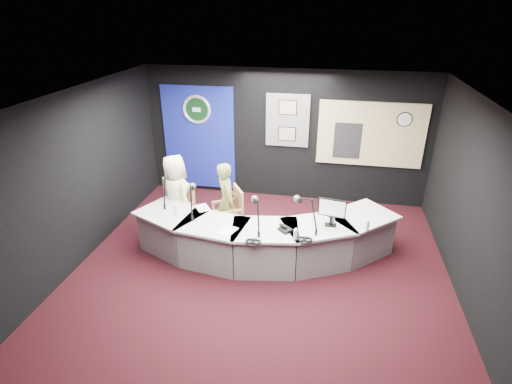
% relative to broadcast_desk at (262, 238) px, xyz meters
% --- Properties ---
extents(ground, '(6.00, 6.00, 0.00)m').
position_rel_broadcast_desk_xyz_m(ground, '(0.05, -0.55, -0.38)').
color(ground, black).
rests_on(ground, ground).
extents(ceiling, '(6.00, 6.00, 0.02)m').
position_rel_broadcast_desk_xyz_m(ceiling, '(0.05, -0.55, 2.42)').
color(ceiling, silver).
rests_on(ceiling, ground).
extents(wall_back, '(6.00, 0.02, 2.80)m').
position_rel_broadcast_desk_xyz_m(wall_back, '(0.05, 2.45, 1.02)').
color(wall_back, black).
rests_on(wall_back, ground).
extents(wall_front, '(6.00, 0.02, 2.80)m').
position_rel_broadcast_desk_xyz_m(wall_front, '(0.05, -3.55, 1.02)').
color(wall_front, black).
rests_on(wall_front, ground).
extents(wall_left, '(0.02, 6.00, 2.80)m').
position_rel_broadcast_desk_xyz_m(wall_left, '(-2.95, -0.55, 1.02)').
color(wall_left, black).
rests_on(wall_left, ground).
extents(wall_right, '(0.02, 6.00, 2.80)m').
position_rel_broadcast_desk_xyz_m(wall_right, '(3.05, -0.55, 1.02)').
color(wall_right, black).
rests_on(wall_right, ground).
extents(broadcast_desk, '(4.50, 1.90, 0.75)m').
position_rel_broadcast_desk_xyz_m(broadcast_desk, '(0.00, 0.00, 0.00)').
color(broadcast_desk, '#AFB1B3').
rests_on(broadcast_desk, ground).
extents(backdrop_panel, '(1.60, 0.05, 2.30)m').
position_rel_broadcast_desk_xyz_m(backdrop_panel, '(-1.85, 2.42, 0.88)').
color(backdrop_panel, navy).
rests_on(backdrop_panel, wall_back).
extents(agency_seal, '(0.63, 0.07, 0.63)m').
position_rel_broadcast_desk_xyz_m(agency_seal, '(-1.85, 2.38, 1.52)').
color(agency_seal, silver).
rests_on(agency_seal, backdrop_panel).
extents(seal_center, '(0.48, 0.01, 0.48)m').
position_rel_broadcast_desk_xyz_m(seal_center, '(-1.85, 2.38, 1.52)').
color(seal_center, black).
rests_on(seal_center, backdrop_panel).
extents(pinboard, '(0.90, 0.04, 1.10)m').
position_rel_broadcast_desk_xyz_m(pinboard, '(0.10, 2.42, 1.38)').
color(pinboard, slate).
rests_on(pinboard, wall_back).
extents(framed_photo_upper, '(0.34, 0.02, 0.27)m').
position_rel_broadcast_desk_xyz_m(framed_photo_upper, '(0.10, 2.39, 1.65)').
color(framed_photo_upper, gray).
rests_on(framed_photo_upper, pinboard).
extents(framed_photo_lower, '(0.34, 0.02, 0.27)m').
position_rel_broadcast_desk_xyz_m(framed_photo_lower, '(0.10, 2.39, 1.09)').
color(framed_photo_lower, gray).
rests_on(framed_photo_lower, pinboard).
extents(booth_window_frame, '(2.12, 0.06, 1.32)m').
position_rel_broadcast_desk_xyz_m(booth_window_frame, '(1.80, 2.42, 1.18)').
color(booth_window_frame, '#D1BC82').
rests_on(booth_window_frame, wall_back).
extents(booth_glow, '(2.00, 0.02, 1.20)m').
position_rel_broadcast_desk_xyz_m(booth_glow, '(1.80, 2.41, 1.18)').
color(booth_glow, '#FFEEA1').
rests_on(booth_glow, booth_window_frame).
extents(equipment_rack, '(0.55, 0.02, 0.75)m').
position_rel_broadcast_desk_xyz_m(equipment_rack, '(1.35, 2.39, 1.03)').
color(equipment_rack, black).
rests_on(equipment_rack, booth_window_frame).
extents(wall_clock, '(0.28, 0.01, 0.28)m').
position_rel_broadcast_desk_xyz_m(wall_clock, '(2.40, 2.39, 1.52)').
color(wall_clock, white).
rests_on(wall_clock, booth_window_frame).
extents(armchair_left, '(0.66, 0.66, 0.86)m').
position_rel_broadcast_desk_xyz_m(armchair_left, '(-1.69, 0.51, 0.05)').
color(armchair_left, '#B47952').
rests_on(armchair_left, ground).
extents(armchair_right, '(0.71, 0.71, 0.91)m').
position_rel_broadcast_desk_xyz_m(armchair_right, '(-0.74, 0.53, 0.08)').
color(armchair_right, '#B47952').
rests_on(armchair_right, ground).
extents(draped_jacket, '(0.48, 0.34, 0.70)m').
position_rel_broadcast_desk_xyz_m(draped_jacket, '(-1.83, 0.73, 0.24)').
color(draped_jacket, gray).
rests_on(draped_jacket, armchair_left).
extents(person_man, '(0.90, 0.84, 1.54)m').
position_rel_broadcast_desk_xyz_m(person_man, '(-1.69, 0.51, 0.40)').
color(person_man, beige).
rests_on(person_man, ground).
extents(person_woman, '(0.57, 0.64, 1.47)m').
position_rel_broadcast_desk_xyz_m(person_woman, '(-0.74, 0.53, 0.36)').
color(person_woman, olive).
rests_on(person_woman, ground).
extents(computer_monitor, '(0.39, 0.08, 0.27)m').
position_rel_broadcast_desk_xyz_m(computer_monitor, '(1.11, -0.02, 0.70)').
color(computer_monitor, black).
rests_on(computer_monitor, broadcast_desk).
extents(desk_phone, '(0.24, 0.24, 0.05)m').
position_rel_broadcast_desk_xyz_m(desk_phone, '(0.42, -0.33, 0.40)').
color(desk_phone, black).
rests_on(desk_phone, broadcast_desk).
extents(headphones_near, '(0.22, 0.22, 0.04)m').
position_rel_broadcast_desk_xyz_m(headphones_near, '(0.75, -0.54, 0.39)').
color(headphones_near, black).
rests_on(headphones_near, broadcast_desk).
extents(headphones_far, '(0.22, 0.22, 0.04)m').
position_rel_broadcast_desk_xyz_m(headphones_far, '(-0.00, -0.75, 0.39)').
color(headphones_far, black).
rests_on(headphones_far, broadcast_desk).
extents(paper_stack, '(0.34, 0.36, 0.00)m').
position_rel_broadcast_desk_xyz_m(paper_stack, '(-1.08, 0.17, 0.38)').
color(paper_stack, white).
rests_on(paper_stack, broadcast_desk).
extents(notepad, '(0.32, 0.38, 0.00)m').
position_rel_broadcast_desk_xyz_m(notepad, '(-0.46, -0.50, 0.38)').
color(notepad, white).
rests_on(notepad, broadcast_desk).
extents(boom_mic_a, '(0.17, 0.74, 0.60)m').
position_rel_broadcast_desk_xyz_m(boom_mic_a, '(-1.73, 0.31, 0.68)').
color(boom_mic_a, black).
rests_on(boom_mic_a, broadcast_desk).
extents(boom_mic_b, '(0.30, 0.71, 0.60)m').
position_rel_broadcast_desk_xyz_m(boom_mic_b, '(-1.19, -0.00, 0.68)').
color(boom_mic_b, black).
rests_on(boom_mic_b, broadcast_desk).
extents(boom_mic_c, '(0.30, 0.71, 0.60)m').
position_rel_broadcast_desk_xyz_m(boom_mic_c, '(-0.04, -0.29, 0.68)').
color(boom_mic_c, black).
rests_on(boom_mic_c, broadcast_desk).
extents(boom_mic_d, '(0.48, 0.63, 0.60)m').
position_rel_broadcast_desk_xyz_m(boom_mic_d, '(0.72, -0.10, 0.68)').
color(boom_mic_d, black).
rests_on(boom_mic_d, broadcast_desk).
extents(water_bottles, '(3.18, 0.61, 0.18)m').
position_rel_broadcast_desk_xyz_m(water_bottles, '(0.11, -0.26, 0.46)').
color(water_bottles, silver).
rests_on(water_bottles, broadcast_desk).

